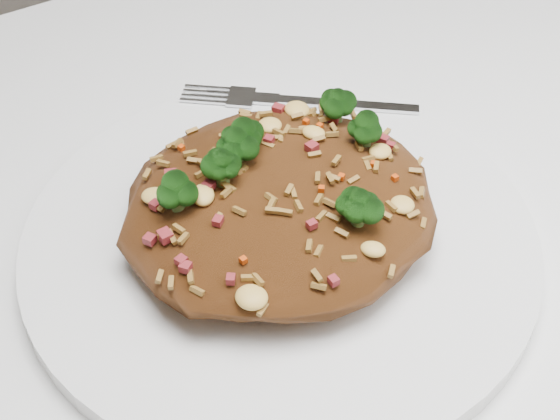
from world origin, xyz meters
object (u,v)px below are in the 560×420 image
(plate, at_px, (280,238))
(dining_table, at_px, (314,405))
(fried_rice, at_px, (280,193))
(fork, at_px, (311,102))

(plate, bearing_deg, dining_table, -100.43)
(fried_rice, xyz_separation_m, fork, (0.08, 0.09, -0.03))
(dining_table, xyz_separation_m, fork, (0.09, 0.14, 0.11))
(plate, height_order, fork, fork)
(plate, xyz_separation_m, fried_rice, (0.00, 0.00, 0.03))
(fried_rice, relative_size, fork, 1.34)
(dining_table, xyz_separation_m, fried_rice, (0.01, 0.05, 0.13))
(dining_table, distance_m, fried_rice, 0.14)
(dining_table, bearing_deg, fork, 56.32)
(dining_table, height_order, fried_rice, fried_rice)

